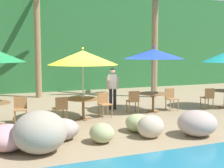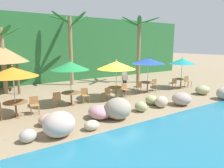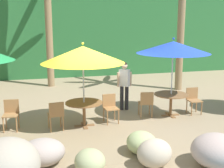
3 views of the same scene
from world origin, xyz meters
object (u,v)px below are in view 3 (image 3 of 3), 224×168
object	(u,v)px
palm_tree_second	(48,1)
chair_blue_seaward	(193,99)
chair_yellow_seaward	(110,106)
waiter_in_white	(124,82)
umbrella_yellow	(83,55)
chair_yellow_inland	(56,114)
chair_blue_inland	(146,102)
dining_table_blue	(171,98)
dining_table_yellow	(84,106)
palm_tree_third	(182,0)
umbrella_blue	(173,47)
chair_green_seaward	(11,112)

from	to	relation	value
palm_tree_second	chair_blue_seaward	bearing A→B (deg)	-51.92
chair_yellow_seaward	waiter_in_white	distance (m)	1.47
umbrella_yellow	chair_yellow_inland	bearing A→B (deg)	-167.53
chair_blue_inland	palm_tree_second	world-z (taller)	palm_tree_second
chair_blue_seaward	palm_tree_second	distance (m)	7.89
umbrella_yellow	dining_table_blue	xyz separation A→B (m)	(2.93, 0.26, -1.53)
chair_yellow_inland	dining_table_blue	bearing A→B (deg)	6.75
dining_table_yellow	waiter_in_white	xyz separation A→B (m)	(1.64, 1.30, 0.37)
dining_table_yellow	chair_yellow_seaward	world-z (taller)	chair_yellow_seaward
chair_yellow_inland	chair_blue_seaward	bearing A→B (deg)	6.25
chair_blue_seaward	dining_table_blue	bearing A→B (deg)	-175.92
palm_tree_third	umbrella_blue	bearing A→B (deg)	-120.26
umbrella_yellow	palm_tree_second	world-z (taller)	palm_tree_second
dining_table_blue	waiter_in_white	bearing A→B (deg)	141.14
chair_green_seaward	dining_table_yellow	size ratio (longest dim) A/B	0.79
umbrella_yellow	dining_table_yellow	size ratio (longest dim) A/B	2.27
chair_blue_inland	palm_tree_second	xyz separation A→B (m)	(-2.68, 5.62, 3.43)
dining_table_blue	palm_tree_second	xyz separation A→B (m)	(-3.53, 5.66, 3.33)
dining_table_blue	palm_tree_third	world-z (taller)	palm_tree_third
chair_yellow_seaward	waiter_in_white	xyz separation A→B (m)	(0.80, 1.14, 0.47)
waiter_in_white	chair_yellow_seaward	bearing A→B (deg)	-125.25
palm_tree_second	dining_table_blue	bearing A→B (deg)	-58.02
chair_yellow_seaward	umbrella_blue	xyz separation A→B (m)	(2.09, 0.10, 1.75)
umbrella_yellow	waiter_in_white	size ratio (longest dim) A/B	1.47
chair_blue_inland	palm_tree_third	distance (m)	5.64
chair_blue_inland	palm_tree_third	world-z (taller)	palm_tree_third
chair_blue_inland	dining_table_yellow	bearing A→B (deg)	-171.91
chair_blue_inland	waiter_in_white	size ratio (longest dim) A/B	0.51
chair_yellow_seaward	chair_blue_seaward	world-z (taller)	same
dining_table_yellow	chair_yellow_inland	distance (m)	0.86
palm_tree_second	chair_green_seaward	bearing A→B (deg)	-104.58
dining_table_blue	palm_tree_third	size ratio (longest dim) A/B	0.19
chair_yellow_inland	palm_tree_third	distance (m)	7.78
chair_yellow_inland	palm_tree_third	xyz separation A→B (m)	(5.78, 3.91, 3.44)
chair_yellow_seaward	chair_yellow_inland	bearing A→B (deg)	-168.35
umbrella_yellow	chair_blue_seaward	distance (m)	4.13
chair_green_seaward	waiter_in_white	xyz separation A→B (m)	(3.72, 1.04, 0.47)
palm_tree_third	palm_tree_second	bearing A→B (deg)	158.44
chair_yellow_seaward	chair_blue_inland	distance (m)	1.24
chair_yellow_seaward	chair_yellow_inland	size ratio (longest dim) A/B	1.00
umbrella_yellow	umbrella_blue	distance (m)	2.94
chair_yellow_inland	chair_blue_inland	distance (m)	2.95
dining_table_yellow	umbrella_yellow	bearing A→B (deg)	135.00
dining_table_yellow	chair_blue_seaward	size ratio (longest dim) A/B	1.26
umbrella_blue	chair_blue_inland	size ratio (longest dim) A/B	2.96
chair_green_seaward	umbrella_blue	size ratio (longest dim) A/B	0.34
chair_yellow_inland	dining_table_blue	xyz separation A→B (m)	(3.76, 0.45, 0.10)
dining_table_yellow	chair_yellow_seaward	distance (m)	0.86
chair_yellow_inland	umbrella_blue	distance (m)	4.17
chair_blue_seaward	chair_yellow_inland	bearing A→B (deg)	-173.75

